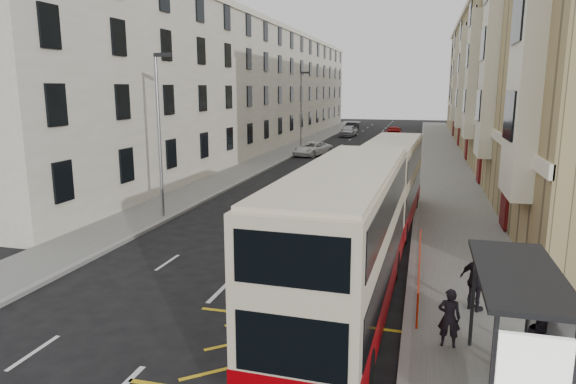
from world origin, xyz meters
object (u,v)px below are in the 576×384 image
(car_red, at_px, (394,132))
(pedestrian_near, at_px, (449,318))
(street_lamp_near, at_px, (160,127))
(double_decker_rear, at_px, (390,182))
(bus_shelter, at_px, (527,313))
(white_van, at_px, (312,149))
(street_lamp_far, at_px, (301,106))
(double_decker_front, at_px, (345,243))
(car_silver, at_px, (348,131))
(pedestrian_mid, at_px, (542,349))
(car_dark, at_px, (351,127))
(pedestrian_far, at_px, (477,281))

(car_red, bearing_deg, pedestrian_near, 90.73)
(street_lamp_near, height_order, double_decker_rear, street_lamp_near)
(bus_shelter, distance_m, white_van, 40.62)
(double_decker_rear, distance_m, pedestrian_near, 12.67)
(pedestrian_near, height_order, car_red, pedestrian_near)
(bus_shelter, xyz_separation_m, white_van, (-12.69, 38.56, -1.47))
(pedestrian_near, bearing_deg, street_lamp_near, -36.02)
(bus_shelter, distance_m, street_lamp_far, 44.94)
(double_decker_front, distance_m, car_silver, 56.71)
(double_decker_front, bearing_deg, bus_shelter, -37.70)
(pedestrian_mid, bearing_deg, car_silver, 89.24)
(street_lamp_far, bearing_deg, car_dark, 86.15)
(street_lamp_near, xyz_separation_m, double_decker_rear, (11.06, 2.12, -2.59))
(pedestrian_near, relative_size, car_red, 0.29)
(car_dark, bearing_deg, pedestrian_far, -69.83)
(car_silver, bearing_deg, white_van, -85.68)
(street_lamp_near, relative_size, white_van, 1.67)
(bus_shelter, xyz_separation_m, car_red, (-6.10, 59.31, -1.39))
(bus_shelter, xyz_separation_m, street_lamp_far, (-14.69, 42.39, 2.50))
(pedestrian_near, distance_m, white_van, 38.18)
(bus_shelter, relative_size, double_decker_rear, 0.42)
(street_lamp_near, bearing_deg, white_van, 85.61)
(double_decker_front, bearing_deg, car_red, 93.63)
(bus_shelter, bearing_deg, white_van, 108.21)
(pedestrian_mid, xyz_separation_m, pedestrian_far, (-0.97, 3.89, -0.04))
(car_dark, bearing_deg, car_red, -43.01)
(double_decker_front, height_order, double_decker_rear, double_decker_front)
(pedestrian_near, relative_size, white_van, 0.32)
(pedestrian_mid, bearing_deg, double_decker_front, 136.26)
(car_dark, xyz_separation_m, car_red, (6.87, -8.81, 0.08))
(street_lamp_far, relative_size, car_dark, 1.97)
(bus_shelter, height_order, double_decker_front, double_decker_front)
(street_lamp_near, height_order, pedestrian_far, street_lamp_near)
(double_decker_rear, distance_m, pedestrian_mid, 14.52)
(double_decker_front, relative_size, pedestrian_far, 6.15)
(car_red, bearing_deg, bus_shelter, 91.83)
(bus_shelter, distance_m, pedestrian_mid, 1.32)
(double_decker_rear, xyz_separation_m, pedestrian_far, (3.15, -9.99, -1.00))
(pedestrian_near, relative_size, car_silver, 0.33)
(pedestrian_near, distance_m, pedestrian_far, 2.56)
(car_silver, relative_size, car_red, 0.88)
(street_lamp_far, height_order, car_red, street_lamp_far)
(street_lamp_far, distance_m, double_decker_rear, 30.10)
(double_decker_rear, height_order, white_van, double_decker_rear)
(pedestrian_far, height_order, car_silver, pedestrian_far)
(car_dark, bearing_deg, pedestrian_mid, -69.66)
(street_lamp_far, height_order, pedestrian_far, street_lamp_far)
(double_decker_front, distance_m, car_red, 55.96)
(car_silver, relative_size, car_dark, 1.12)
(bus_shelter, distance_m, pedestrian_near, 2.78)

